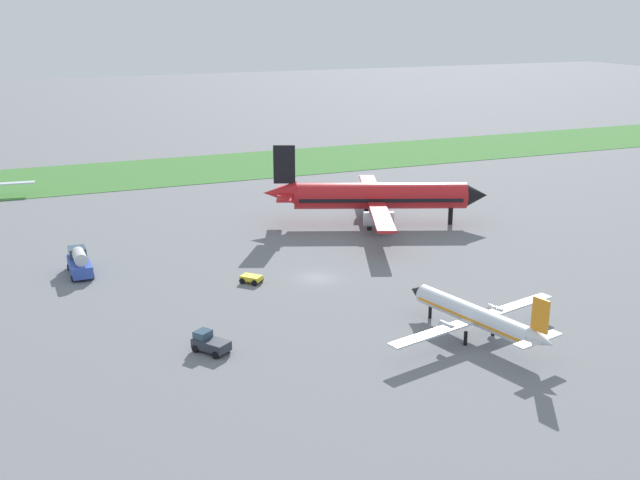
{
  "coord_description": "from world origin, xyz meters",
  "views": [
    {
      "loc": [
        -32.73,
        -81.25,
        31.42
      ],
      "look_at": [
        2.6,
        5.4,
        3.0
      ],
      "focal_mm": 43.07,
      "sensor_mm": 36.0,
      "label": 1
    }
  ],
  "objects_px": {
    "baggage_cart_by_runway": "(251,278)",
    "airplane_midfield_jet": "(376,196)",
    "pushback_tug_near_gate": "(210,343)",
    "fuel_truck_midfield": "(79,262)",
    "airplane_foreground_turboprop": "(476,316)"
  },
  "relations": [
    {
      "from": "airplane_foreground_turboprop",
      "to": "pushback_tug_near_gate",
      "type": "relative_size",
      "value": 5.4
    },
    {
      "from": "airplane_midfield_jet",
      "to": "baggage_cart_by_runway",
      "type": "xyz_separation_m",
      "value": [
        -24.98,
        -17.55,
        -3.8
      ]
    },
    {
      "from": "airplane_foreground_turboprop",
      "to": "pushback_tug_near_gate",
      "type": "distance_m",
      "value": 26.07
    },
    {
      "from": "airplane_foreground_turboprop",
      "to": "airplane_midfield_jet",
      "type": "xyz_separation_m",
      "value": [
        9.21,
        41.18,
        1.98
      ]
    },
    {
      "from": "airplane_midfield_jet",
      "to": "pushback_tug_near_gate",
      "type": "relative_size",
      "value": 8.25
    },
    {
      "from": "pushback_tug_near_gate",
      "to": "fuel_truck_midfield",
      "type": "relative_size",
      "value": 0.61
    },
    {
      "from": "airplane_foreground_turboprop",
      "to": "fuel_truck_midfield",
      "type": "bearing_deg",
      "value": 30.83
    },
    {
      "from": "baggage_cart_by_runway",
      "to": "airplane_midfield_jet",
      "type": "bearing_deg",
      "value": -97.86
    },
    {
      "from": "airplane_midfield_jet",
      "to": "fuel_truck_midfield",
      "type": "height_order",
      "value": "airplane_midfield_jet"
    },
    {
      "from": "airplane_midfield_jet",
      "to": "airplane_foreground_turboprop",
      "type": "bearing_deg",
      "value": -81.48
    },
    {
      "from": "airplane_midfield_jet",
      "to": "fuel_truck_midfield",
      "type": "distance_m",
      "value": 44.13
    },
    {
      "from": "fuel_truck_midfield",
      "to": "baggage_cart_by_runway",
      "type": "height_order",
      "value": "fuel_truck_midfield"
    },
    {
      "from": "fuel_truck_midfield",
      "to": "baggage_cart_by_runway",
      "type": "bearing_deg",
      "value": -121.77
    },
    {
      "from": "baggage_cart_by_runway",
      "to": "fuel_truck_midfield",
      "type": "bearing_deg",
      "value": 16.51
    },
    {
      "from": "airplane_foreground_turboprop",
      "to": "fuel_truck_midfield",
      "type": "height_order",
      "value": "airplane_foreground_turboprop"
    }
  ]
}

